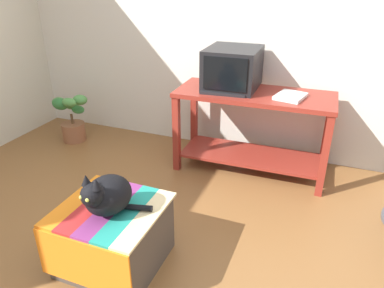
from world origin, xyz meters
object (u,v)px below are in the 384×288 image
keyboard (224,92)px  cat (106,195)px  desk (253,119)px  book (291,96)px  potted_plant (71,118)px  ottoman_with_blanket (113,236)px  tv_monitor (233,69)px

keyboard → cat: bearing=-105.7°
desk → book: size_ratio=5.18×
cat → potted_plant: (-1.49, 1.51, -0.29)m
book → ottoman_with_blanket: book is taller
tv_monitor → book: tv_monitor is taller
book → desk: bearing=-173.8°
tv_monitor → keyboard: bearing=-95.5°
cat → potted_plant: bearing=145.6°
tv_monitor → cat: bearing=-101.0°
tv_monitor → keyboard: tv_monitor is taller
desk → tv_monitor: bearing=161.5°
keyboard → book: (0.56, 0.10, 0.00)m
keyboard → cat: (-0.27, -1.47, -0.23)m
potted_plant → tv_monitor: bearing=5.2°
keyboard → tv_monitor: bearing=80.7°
desk → ottoman_with_blanket: 1.68m
tv_monitor → potted_plant: bearing=-176.3°
tv_monitor → book: bearing=-12.4°
desk → book: 0.41m
desk → tv_monitor: (-0.23, 0.07, 0.43)m
cat → keyboard: bearing=90.6°
ottoman_with_blanket → cat: 0.34m
book → potted_plant: 2.38m
keyboard → ottoman_with_blanket: size_ratio=0.63×
book → potted_plant: size_ratio=0.50×
potted_plant → desk: bearing=2.5°
book → tv_monitor: bearing=-178.5°
tv_monitor → potted_plant: 1.91m
desk → keyboard: (-0.25, -0.13, 0.26)m
potted_plant → ottoman_with_blanket: bearing=-44.9°
tv_monitor → cat: tv_monitor is taller
book → cat: book is taller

